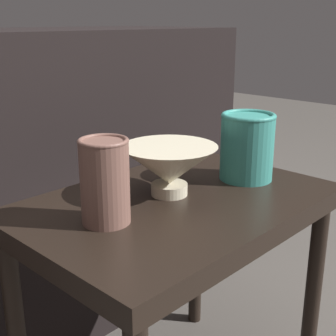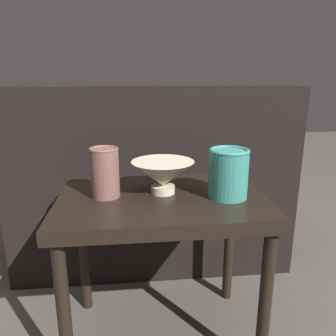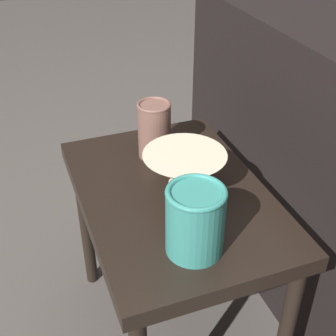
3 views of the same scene
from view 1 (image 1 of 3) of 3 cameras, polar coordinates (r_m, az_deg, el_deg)
table at (r=0.95m, az=1.01°, el=-7.54°), size 0.62×0.42×0.51m
couch_backdrop at (r=1.37m, az=-16.38°, el=-1.50°), size 1.20×0.50×0.82m
bowl at (r=0.92m, az=0.16°, el=0.24°), size 0.19×0.19×0.10m
vase_textured_left at (r=0.79m, az=-7.70°, el=-1.50°), size 0.09×0.09×0.15m
vase_colorful_right at (r=1.02m, az=9.62°, el=2.73°), size 0.12×0.12×0.15m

